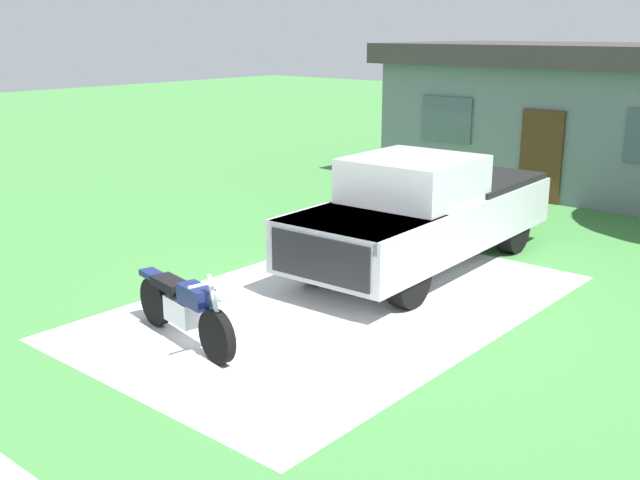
{
  "coord_description": "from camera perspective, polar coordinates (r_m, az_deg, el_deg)",
  "views": [
    {
      "loc": [
        6.43,
        -7.9,
        3.84
      ],
      "look_at": [
        -0.38,
        0.05,
        0.9
      ],
      "focal_mm": 42.22,
      "sensor_mm": 36.0,
      "label": 1
    }
  ],
  "objects": [
    {
      "name": "driveway_pad",
      "position": [
        10.88,
        1.36,
        -4.96
      ],
      "size": [
        4.64,
        7.27,
        0.01
      ],
      "primitive_type": "cube",
      "color": "silver",
      "rests_on": "ground"
    },
    {
      "name": "motorcycle",
      "position": [
        9.62,
        -10.24,
        -5.08
      ],
      "size": [
        2.2,
        0.76,
        1.09
      ],
      "color": "black",
      "rests_on": "ground"
    },
    {
      "name": "neighbor_house",
      "position": [
        20.1,
        19.61,
        8.94
      ],
      "size": [
        9.6,
        5.6,
        3.5
      ],
      "color": "slate",
      "rests_on": "ground"
    },
    {
      "name": "ground_plane",
      "position": [
        10.88,
        1.36,
        -4.98
      ],
      "size": [
        80.0,
        80.0,
        0.0
      ],
      "primitive_type": "plane",
      "color": "#3E7D3B"
    },
    {
      "name": "pickup_truck",
      "position": [
        12.56,
        8.05,
        2.24
      ],
      "size": [
        2.23,
        5.7,
        1.9
      ],
      "color": "black",
      "rests_on": "ground"
    }
  ]
}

